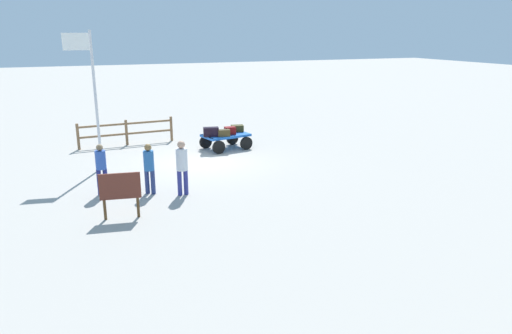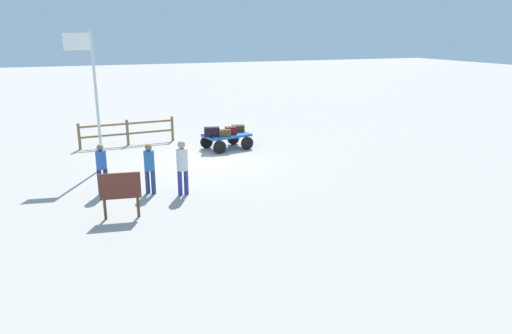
{
  "view_description": "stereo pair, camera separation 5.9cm",
  "coord_description": "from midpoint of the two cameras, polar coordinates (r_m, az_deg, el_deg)",
  "views": [
    {
      "loc": [
        4.86,
        17.72,
        4.94
      ],
      "look_at": [
        0.13,
        6.0,
        1.37
      ],
      "focal_mm": 33.7,
      "sensor_mm": 36.0,
      "label": 1
    },
    {
      "loc": [
        4.8,
        17.74,
        4.94
      ],
      "look_at": [
        0.13,
        6.0,
        1.37
      ],
      "focal_mm": 33.7,
      "sensor_mm": 36.0,
      "label": 2
    }
  ],
  "objects": [
    {
      "name": "suitcase_grey",
      "position": [
        20.43,
        -3.93,
        4.05
      ],
      "size": [
        0.54,
        0.35,
        0.29
      ],
      "color": "#3C3017",
      "rests_on": "luggage_cart"
    },
    {
      "name": "flagpole",
      "position": [
        18.33,
        -19.06,
        8.86
      ],
      "size": [
        0.98,
        0.17,
        5.0
      ],
      "color": "silver",
      "rests_on": "ground"
    },
    {
      "name": "worker_lead",
      "position": [
        15.0,
        -8.89,
        0.42
      ],
      "size": [
        0.37,
        0.37,
        1.73
      ],
      "color": "navy",
      "rests_on": "ground"
    },
    {
      "name": "worker_trailing",
      "position": [
        15.66,
        -18.01,
        0.12
      ],
      "size": [
        0.39,
        0.39,
        1.61
      ],
      "color": "navy",
      "rests_on": "ground"
    },
    {
      "name": "worker_supervisor",
      "position": [
        15.33,
        -12.69,
        0.18
      ],
      "size": [
        0.45,
        0.45,
        1.61
      ],
      "color": "navy",
      "rests_on": "ground"
    },
    {
      "name": "signboard",
      "position": [
        13.5,
        -15.95,
        -2.54
      ],
      "size": [
        1.1,
        0.23,
        1.29
      ],
      "color": "#4C3319",
      "rests_on": "ground"
    },
    {
      "name": "wooden_fence",
      "position": [
        22.38,
        -15.21,
        4.19
      ],
      "size": [
        4.24,
        0.37,
        1.14
      ],
      "color": "brown",
      "rests_on": "ground"
    },
    {
      "name": "suitcase_olive",
      "position": [
        20.82,
        -3.18,
        4.34
      ],
      "size": [
        0.47,
        0.35,
        0.32
      ],
      "color": "maroon",
      "rests_on": "luggage_cart"
    },
    {
      "name": "suitcase_tan",
      "position": [
        21.39,
        -2.32,
        4.61
      ],
      "size": [
        0.59,
        0.46,
        0.29
      ],
      "color": "#383617",
      "rests_on": "luggage_cart"
    },
    {
      "name": "suitcase_dark",
      "position": [
        20.44,
        -5.45,
        4.17
      ],
      "size": [
        0.69,
        0.45,
        0.39
      ],
      "color": "black",
      "rests_on": "luggage_cart"
    },
    {
      "name": "ground_plane",
      "position": [
        19.03,
        -6.49,
        0.62
      ],
      "size": [
        120.0,
        120.0,
        0.0
      ],
      "primitive_type": "plane",
      "color": "#ADA69C"
    },
    {
      "name": "luggage_cart",
      "position": [
        20.92,
        -3.74,
        3.43
      ],
      "size": [
        2.14,
        1.66,
        0.66
      ],
      "color": "blue",
      "rests_on": "ground"
    }
  ]
}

